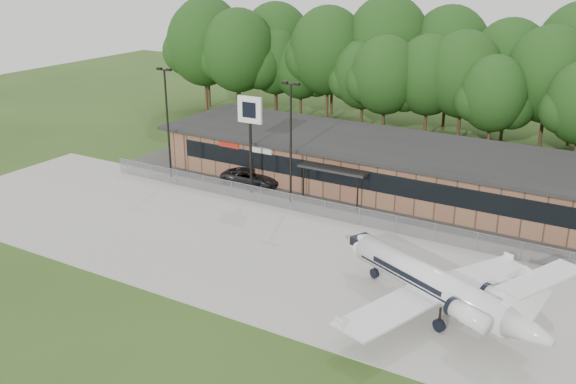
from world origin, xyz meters
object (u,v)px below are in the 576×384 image
Objects in this scene: terminal at (382,164)px; suv at (251,177)px; business_jet at (437,286)px; pole_sign at (250,120)px.

suv is at bearing -152.52° from terminal.
terminal is at bearing 145.90° from business_jet.
suv is at bearing 123.08° from pole_sign.
suv is 6.19m from pole_sign.
pole_sign is (1.24, -1.74, 5.81)m from suv.
business_jet is at bearing -58.79° from terminal.
pole_sign reaches higher than suv.
pole_sign is (-20.38, 11.40, 4.66)m from business_jet.
terminal reaches higher than suv.
suv is 0.63× the size of pole_sign.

